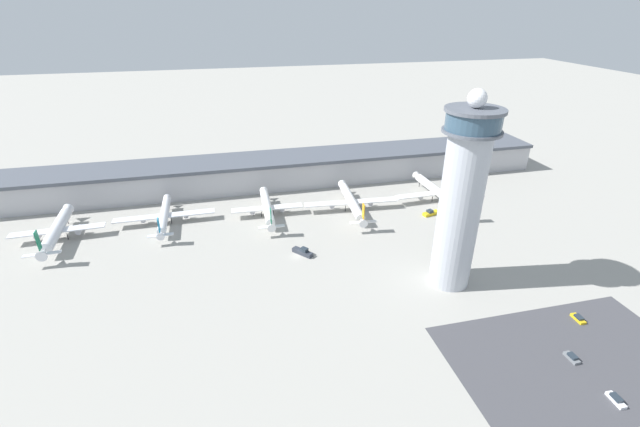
% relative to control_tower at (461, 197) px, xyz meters
% --- Properties ---
extents(ground_plane, '(1000.00, 1000.00, 0.00)m').
position_rel_control_tower_xyz_m(ground_plane, '(-46.04, 26.93, -30.75)').
color(ground_plane, '#9E9B93').
extents(terminal_building, '(279.56, 25.00, 14.42)m').
position_rel_control_tower_xyz_m(terminal_building, '(-46.04, 96.93, -23.44)').
color(terminal_building, '#B2B2B7').
rests_on(terminal_building, ground).
extents(control_tower, '(16.81, 16.81, 62.84)m').
position_rel_control_tower_xyz_m(control_tower, '(0.00, 0.00, 0.00)').
color(control_tower, '#ADB2BC').
rests_on(control_tower, ground).
extents(parking_lot_surface, '(64.00, 40.00, 0.01)m').
position_rel_control_tower_xyz_m(parking_lot_surface, '(14.38, -39.49, -30.74)').
color(parking_lot_surface, '#424247').
rests_on(parking_lot_surface, ground).
extents(airplane_gate_alpha, '(34.25, 39.89, 13.90)m').
position_rel_control_tower_xyz_m(airplane_gate_alpha, '(-134.35, 59.27, -26.08)').
color(airplane_gate_alpha, silver).
rests_on(airplane_gate_alpha, ground).
extents(airplane_gate_bravo, '(40.68, 37.09, 11.28)m').
position_rel_control_tower_xyz_m(airplane_gate_bravo, '(-95.22, 64.10, -26.77)').
color(airplane_gate_bravo, silver).
rests_on(airplane_gate_bravo, ground).
extents(airplane_gate_charlie, '(30.62, 38.36, 12.08)m').
position_rel_control_tower_xyz_m(airplane_gate_charlie, '(-52.71, 61.41, -26.58)').
color(airplane_gate_charlie, white).
rests_on(airplane_gate_charlie, ground).
extents(airplane_gate_delta, '(41.72, 42.51, 12.64)m').
position_rel_control_tower_xyz_m(airplane_gate_delta, '(-15.84, 58.24, -26.29)').
color(airplane_gate_delta, white).
rests_on(airplane_gate_delta, ground).
extents(airplane_gate_echo, '(41.13, 46.27, 12.38)m').
position_rel_control_tower_xyz_m(airplane_gate_echo, '(26.34, 58.97, -26.38)').
color(airplane_gate_echo, white).
rests_on(airplane_gate_echo, ground).
extents(service_truck_catering, '(8.06, 4.41, 2.41)m').
position_rel_control_tower_xyz_m(service_truck_catering, '(16.86, 46.64, -29.92)').
color(service_truck_catering, black).
rests_on(service_truck_catering, ground).
extents(service_truck_fuel, '(7.04, 7.86, 2.89)m').
position_rel_control_tower_xyz_m(service_truck_fuel, '(-43.91, 27.56, -29.74)').
color(service_truck_fuel, black).
rests_on(service_truck_fuel, ground).
extents(service_truck_baggage, '(7.42, 5.06, 2.69)m').
position_rel_control_tower_xyz_m(service_truck_baggage, '(17.42, 30.37, -29.82)').
color(service_truck_baggage, black).
rests_on(service_truck_baggage, ground).
extents(car_yellow_taxi, '(1.89, 4.30, 1.50)m').
position_rel_control_tower_xyz_m(car_yellow_taxi, '(14.41, -39.17, -30.17)').
color(car_yellow_taxi, black).
rests_on(car_yellow_taxi, ground).
extents(car_navy_sedan, '(1.97, 4.82, 1.51)m').
position_rel_control_tower_xyz_m(car_navy_sedan, '(14.66, -52.72, -30.16)').
color(car_navy_sedan, black).
rests_on(car_navy_sedan, ground).
extents(car_green_van, '(2.00, 4.56, 1.43)m').
position_rel_control_tower_xyz_m(car_green_van, '(27.63, -26.54, -30.20)').
color(car_green_van, black).
rests_on(car_green_van, ground).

